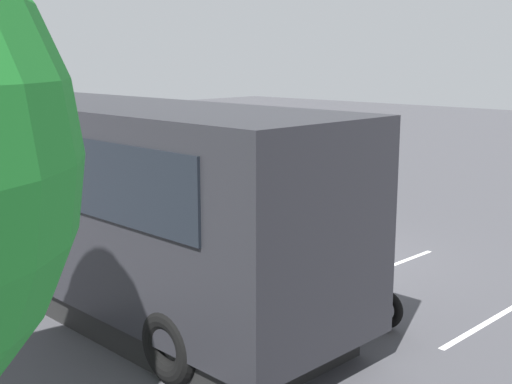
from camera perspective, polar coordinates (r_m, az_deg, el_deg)
The scene contains 13 objects.
ground_plane at distance 13.63m, azimuth 4.22°, elevation -5.44°, with size 80.00×80.00×0.00m, color #424247.
tour_bus at distance 11.61m, azimuth -14.14°, elevation -0.36°, with size 10.54×2.74×3.25m.
spectator_far_left at distance 11.56m, azimuth 0.78°, elevation -3.06°, with size 0.57×0.38×1.77m.
spectator_left at distance 12.25m, azimuth -1.37°, elevation -2.32°, with size 0.58×0.36×1.74m.
spectator_centre at distance 13.21m, azimuth -4.69°, elevation -1.59°, with size 0.57×0.39×1.66m.
spectator_right at distance 13.91m, azimuth -8.63°, elevation -1.05°, with size 0.58×0.35×1.65m.
parked_motorcycle_silver at distance 10.43m, azimuth 7.26°, elevation -8.08°, with size 2.05×0.60×0.99m.
stunt_motorcycle at distance 16.86m, azimuth 2.96°, elevation 1.30°, with size 2.01×0.78×1.64m.
traffic_cone at distance 16.21m, azimuth 7.70°, elevation -1.67°, with size 0.34×0.34×0.63m.
bay_line_a at distance 11.57m, azimuth 20.81°, elevation -9.28°, with size 0.19×4.26×0.01m.
bay_line_b at distance 12.73m, azimuth 9.88°, elevation -6.80°, with size 0.18×4.04×0.01m.
bay_line_c at distance 14.29m, azimuth 1.13°, elevation -4.60°, with size 0.18×3.91×0.01m.
bay_line_d at distance 16.12m, azimuth -5.73°, elevation -2.80°, with size 0.19×4.56×0.01m.
Camera 1 is at (-8.30, 10.06, 3.94)m, focal length 47.02 mm.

